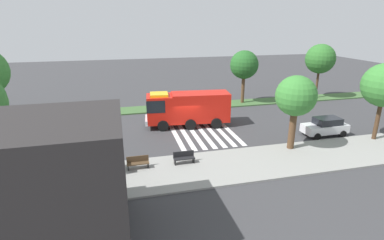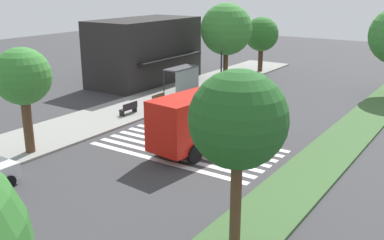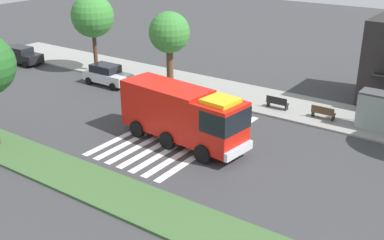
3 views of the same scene
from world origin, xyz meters
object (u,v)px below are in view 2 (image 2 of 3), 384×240
object	(u,v)px
bench_near_shelter	(157,99)
bench_west_of_shelter	(129,108)
fire_truck	(210,114)
bus_stop_shelter	(184,76)
sidewalk_tree_east	(261,34)
sidewalk_tree_center	(226,29)
street_lamp	(222,50)
median_tree_west	(238,121)
sidewalk_tree_west	(23,78)

from	to	relation	value
bench_near_shelter	bench_west_of_shelter	bearing A→B (deg)	180.00
fire_truck	bus_stop_shelter	world-z (taller)	fire_truck
fire_truck	sidewalk_tree_east	size ratio (longest dim) A/B	1.45
bench_west_of_shelter	sidewalk_tree_east	size ratio (longest dim) A/B	0.26
sidewalk_tree_center	bus_stop_shelter	bearing A→B (deg)	175.01
bench_near_shelter	sidewalk_tree_east	world-z (taller)	sidewalk_tree_east
sidewalk_tree_center	bench_near_shelter	bearing A→B (deg)	176.99
street_lamp	sidewalk_tree_center	distance (m)	2.37
fire_truck	median_tree_west	world-z (taller)	median_tree_west
fire_truck	bench_west_of_shelter	world-z (taller)	fire_truck
bench_near_shelter	median_tree_west	size ratio (longest dim) A/B	0.24
bus_stop_shelter	median_tree_west	bearing A→B (deg)	-140.68
street_lamp	sidewalk_tree_east	distance (m)	9.52
sidewalk_tree_east	median_tree_west	xyz separation A→B (m)	(-33.09, -14.80, 0.79)
bus_stop_shelter	median_tree_west	size ratio (longest dim) A/B	0.52
fire_truck	bench_near_shelter	world-z (taller)	fire_truck
sidewalk_tree_east	fire_truck	bearing A→B (deg)	-161.50
fire_truck	sidewalk_tree_east	xyz separation A→B (m)	(23.85, 7.98, 2.27)
median_tree_west	sidewalk_tree_east	bearing A→B (deg)	24.10
fire_truck	median_tree_west	distance (m)	11.88
fire_truck	bench_west_of_shelter	size ratio (longest dim) A/B	5.48
fire_truck	bus_stop_shelter	distance (m)	12.78
sidewalk_tree_east	sidewalk_tree_center	bearing A→B (deg)	180.00
fire_truck	bench_near_shelter	bearing A→B (deg)	63.22
sidewalk_tree_west	sidewalk_tree_center	size ratio (longest dim) A/B	0.79
bench_near_shelter	street_lamp	world-z (taller)	street_lamp
bench_near_shelter	sidewalk_tree_east	distance (m)	18.71
bench_west_of_shelter	street_lamp	world-z (taller)	street_lamp
median_tree_west	bench_near_shelter	bearing A→B (deg)	46.13
bench_near_shelter	sidewalk_tree_center	bearing A→B (deg)	-3.01
fire_truck	sidewalk_tree_center	bearing A→B (deg)	32.78
bench_near_shelter	sidewalk_tree_east	bearing A→B (deg)	-1.70
bench_west_of_shelter	median_tree_west	xyz separation A→B (m)	(-11.31, -15.34, 4.46)
street_lamp	median_tree_west	bearing A→B (deg)	-148.61
sidewalk_tree_west	median_tree_west	size ratio (longest dim) A/B	0.92
sidewalk_tree_center	sidewalk_tree_east	distance (m)	8.05
bus_stop_shelter	sidewalk_tree_east	bearing A→B (deg)	-2.22
sidewalk_tree_center	sidewalk_tree_east	world-z (taller)	sidewalk_tree_center
street_lamp	sidewalk_tree_center	xyz separation A→B (m)	(1.53, 0.40, 1.77)
bench_west_of_shelter	street_lamp	xyz separation A→B (m)	(12.29, -0.94, 3.08)
bus_stop_shelter	sidewalk_tree_east	size ratio (longest dim) A/B	0.58
bench_west_of_shelter	sidewalk_tree_west	xyz separation A→B (m)	(-9.37, -0.54, 4.01)
sidewalk_tree_west	sidewalk_tree_center	world-z (taller)	sidewalk_tree_center
street_lamp	sidewalk_tree_west	size ratio (longest dim) A/B	0.96
fire_truck	street_lamp	distance (m)	16.32
bench_near_shelter	median_tree_west	distance (m)	21.75
bus_stop_shelter	bench_near_shelter	world-z (taller)	bus_stop_shelter
bench_west_of_shelter	sidewalk_tree_west	world-z (taller)	sidewalk_tree_west
street_lamp	median_tree_west	xyz separation A→B (m)	(-23.60, -14.40, 1.39)
bus_stop_shelter	median_tree_west	world-z (taller)	median_tree_west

